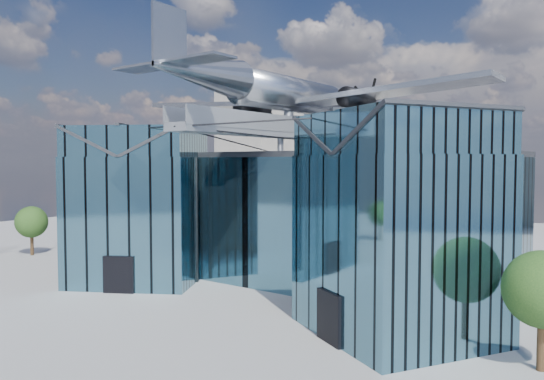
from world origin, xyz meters
The scene contains 5 objects.
ground_plane centered at (0.00, 0.00, 0.00)m, with size 120.00×120.00×0.00m, color gray.
museum centered at (0.00, 5.82, 5.54)m, with size 32.88×24.50×17.60m.
bg_towers centered at (1.45, 50.49, 10.01)m, with size 77.00×24.50×26.00m.
tree_plaza_e centered at (17.73, -2.05, 3.59)m, with size 3.73×3.73×5.30m.
tree_side_w centered at (-27.87, -0.12, 3.26)m, with size 3.61×3.61×4.82m.
Camera 1 is at (21.93, -27.31, 9.12)m, focal length 35.00 mm.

